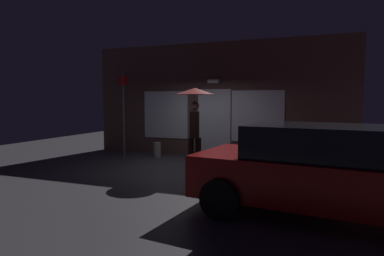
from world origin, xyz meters
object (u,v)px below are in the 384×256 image
(parked_car, at_px, (320,170))
(sidewalk_bollard_2, at_px, (157,150))
(street_sign_post, at_px, (123,110))
(sidewalk_bollard, at_px, (262,153))
(person_with_umbrella, at_px, (195,108))

(parked_car, distance_m, sidewalk_bollard_2, 6.44)
(street_sign_post, relative_size, sidewalk_bollard_2, 5.68)
(parked_car, relative_size, sidewalk_bollard_2, 8.50)
(parked_car, bearing_deg, sidewalk_bollard, 117.89)
(parked_car, xyz_separation_m, sidewalk_bollard, (-1.60, 4.12, -0.42))
(parked_car, bearing_deg, person_with_umbrella, 146.52)
(sidewalk_bollard, distance_m, sidewalk_bollard_2, 3.38)
(sidewalk_bollard, xyz_separation_m, sidewalk_bollard_2, (-3.38, -0.06, -0.08))
(sidewalk_bollard, bearing_deg, sidewalk_bollard_2, -178.90)
(street_sign_post, bearing_deg, sidewalk_bollard, 4.27)
(person_with_umbrella, relative_size, street_sign_post, 0.79)
(parked_car, relative_size, street_sign_post, 1.50)
(street_sign_post, relative_size, sidewalk_bollard, 4.27)
(parked_car, bearing_deg, street_sign_post, 154.64)
(parked_car, xyz_separation_m, street_sign_post, (-6.06, 3.79, 0.79))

